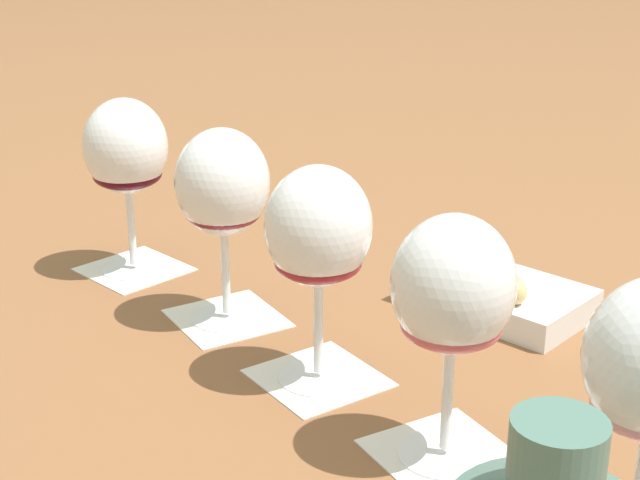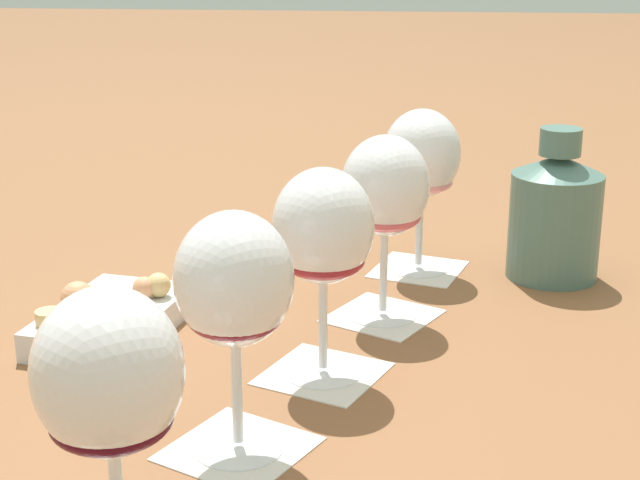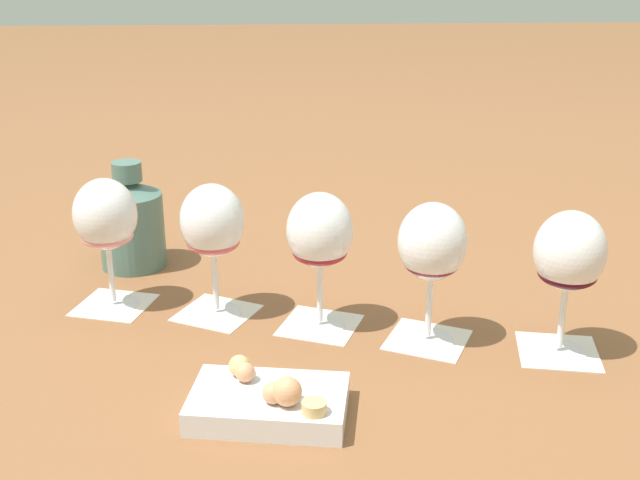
{
  "view_description": "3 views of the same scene",
  "coord_description": "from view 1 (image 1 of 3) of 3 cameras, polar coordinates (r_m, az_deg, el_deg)",
  "views": [
    {
      "loc": [
        -0.4,
        0.61,
        0.4
      ],
      "look_at": [
        0.0,
        -0.0,
        0.12
      ],
      "focal_mm": 55.0,
      "sensor_mm": 36.0,
      "label": 1
    },
    {
      "loc": [
        0.78,
        0.08,
        0.37
      ],
      "look_at": [
        0.0,
        -0.0,
        0.12
      ],
      "focal_mm": 55.0,
      "sensor_mm": 36.0,
      "label": 2
    },
    {
      "loc": [
        -0.06,
        -0.96,
        0.49
      ],
      "look_at": [
        0.0,
        -0.0,
        0.12
      ],
      "focal_mm": 45.0,
      "sensor_mm": 36.0,
      "label": 3
    }
  ],
  "objects": [
    {
      "name": "tasting_card_4",
      "position": [
        1.06,
        -10.75,
        -1.67
      ],
      "size": [
        0.11,
        0.11,
        0.0
      ],
      "color": "silver",
      "rests_on": "ground_plane"
    },
    {
      "name": "wine_glass_4",
      "position": [
        1.02,
        -11.22,
        4.91
      ],
      "size": [
        0.09,
        0.09,
        0.18
      ],
      "color": "white",
      "rests_on": "tasting_card_4"
    },
    {
      "name": "snack_dish",
      "position": [
        0.96,
        10.24,
        -2.98
      ],
      "size": [
        0.18,
        0.13,
        0.06
      ],
      "color": "silver",
      "rests_on": "ground_plane"
    },
    {
      "name": "wine_glass_2",
      "position": [
        0.77,
        0.06,
        0.15
      ],
      "size": [
        0.09,
        0.09,
        0.18
      ],
      "color": "white",
      "rests_on": "tasting_card_2"
    },
    {
      "name": "tasting_card_3",
      "position": [
        0.94,
        -5.41,
        -4.53
      ],
      "size": [
        0.13,
        0.13,
        0.0
      ],
      "color": "silver",
      "rests_on": "ground_plane"
    },
    {
      "name": "ground_plane",
      "position": [
        0.83,
        -0.09,
        -8.07
      ],
      "size": [
        8.0,
        8.0,
        0.0
      ],
      "primitive_type": "plane",
      "color": "brown"
    },
    {
      "name": "tasting_card_1",
      "position": [
        0.74,
        7.24,
        -12.27
      ],
      "size": [
        0.13,
        0.13,
        0.0
      ],
      "color": "silver",
      "rests_on": "ground_plane"
    },
    {
      "name": "wine_glass_3",
      "position": [
        0.89,
        -5.69,
        2.85
      ],
      "size": [
        0.09,
        0.09,
        0.18
      ],
      "color": "white",
      "rests_on": "tasting_card_3"
    },
    {
      "name": "tasting_card_2",
      "position": [
        0.83,
        0.05,
        -8.08
      ],
      "size": [
        0.13,
        0.13,
        0.0
      ],
      "color": "silver",
      "rests_on": "ground_plane"
    },
    {
      "name": "wine_glass_1",
      "position": [
        0.68,
        7.72,
        -3.23
      ],
      "size": [
        0.09,
        0.09,
        0.18
      ],
      "color": "white",
      "rests_on": "tasting_card_1"
    }
  ]
}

